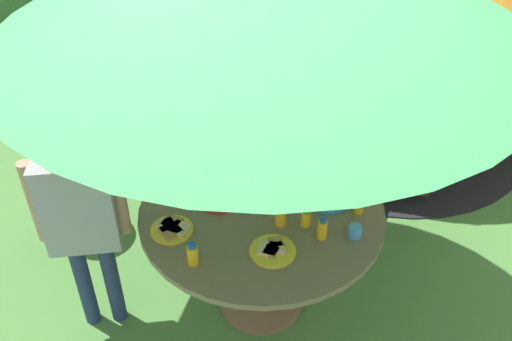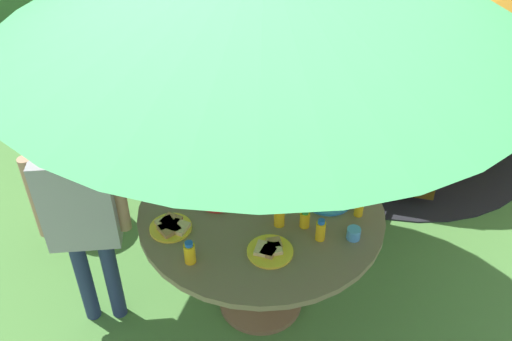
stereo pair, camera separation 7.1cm
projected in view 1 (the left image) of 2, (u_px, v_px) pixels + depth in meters
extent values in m
cube|color=#477A38|center=(261.00, 302.00, 3.28)|extent=(10.00, 10.00, 0.02)
cylinder|color=brown|center=(261.00, 300.00, 3.26)|extent=(0.48, 0.48, 0.03)
cylinder|color=brown|center=(261.00, 260.00, 3.06)|extent=(0.14, 0.14, 0.69)
cylinder|color=#75664C|center=(262.00, 211.00, 2.84)|extent=(1.24, 1.24, 0.03)
cylinder|color=#B7AD8C|center=(262.00, 160.00, 2.65)|extent=(0.04, 0.04, 2.04)
cylinder|color=tan|center=(289.00, 174.00, 3.90)|extent=(0.04, 0.04, 0.40)
cylinder|color=tan|center=(346.00, 189.00, 3.77)|extent=(0.04, 0.04, 0.40)
cylinder|color=tan|center=(310.00, 141.00, 4.22)|extent=(0.04, 0.04, 0.40)
cylinder|color=tan|center=(364.00, 154.00, 4.08)|extent=(0.04, 0.04, 0.40)
cube|color=tan|center=(330.00, 138.00, 3.86)|extent=(0.55, 0.57, 0.04)
cube|color=tan|center=(344.00, 85.00, 3.84)|extent=(0.45, 0.14, 0.56)
cube|color=tan|center=(303.00, 105.00, 3.79)|extent=(0.15, 0.48, 0.03)
cube|color=tan|center=(363.00, 118.00, 3.66)|extent=(0.15, 0.48, 0.03)
ellipsoid|color=orange|center=(404.00, 33.00, 4.15)|extent=(2.18, 1.88, 1.75)
cylinder|color=black|center=(387.00, 131.00, 4.68)|extent=(2.23, 2.23, 0.01)
cube|color=#4B310D|center=(393.00, 143.00, 3.71)|extent=(0.59, 0.05, 0.79)
cylinder|color=brown|center=(78.00, 212.00, 3.70)|extent=(0.34, 0.34, 0.26)
sphere|color=#234C28|center=(69.00, 175.00, 3.51)|extent=(0.42, 0.42, 0.42)
cylinder|color=brown|center=(298.00, 164.00, 3.78)|extent=(0.09, 0.09, 0.65)
cylinder|color=brown|center=(292.00, 178.00, 3.66)|extent=(0.09, 0.09, 0.65)
cube|color=#EA727F|center=(299.00, 91.00, 3.36)|extent=(0.24, 0.39, 0.55)
cylinder|color=#4C3828|center=(307.00, 71.00, 3.50)|extent=(0.07, 0.07, 0.50)
cylinder|color=#4C3828|center=(292.00, 104.00, 3.18)|extent=(0.07, 0.07, 0.50)
sphere|color=#4C3828|center=(303.00, 28.00, 3.12)|extent=(0.25, 0.25, 0.25)
cylinder|color=navy|center=(84.00, 283.00, 2.99)|extent=(0.08, 0.08, 0.60)
cylinder|color=navy|center=(112.00, 280.00, 3.01)|extent=(0.08, 0.08, 0.60)
cube|color=#99999E|center=(78.00, 203.00, 2.66)|extent=(0.39, 0.29, 0.51)
cylinder|color=tan|center=(35.00, 202.00, 2.63)|extent=(0.06, 0.06, 0.46)
cylinder|color=tan|center=(119.00, 195.00, 2.67)|extent=(0.06, 0.06, 0.46)
sphere|color=tan|center=(62.00, 139.00, 2.44)|extent=(0.23, 0.23, 0.23)
cylinder|color=white|center=(180.00, 176.00, 3.00)|extent=(0.13, 0.13, 0.05)
ellipsoid|color=gold|center=(180.00, 171.00, 2.98)|extent=(0.11, 0.11, 0.03)
cylinder|color=#338CD8|center=(327.00, 198.00, 2.89)|extent=(0.25, 0.25, 0.01)
cube|color=tan|center=(338.00, 195.00, 2.88)|extent=(0.10, 0.10, 0.02)
cube|color=#9E7547|center=(325.00, 193.00, 2.90)|extent=(0.10, 0.10, 0.02)
cube|color=tan|center=(324.00, 199.00, 2.86)|extent=(0.09, 0.09, 0.02)
cylinder|color=white|center=(286.00, 167.00, 3.10)|extent=(0.25, 0.25, 0.01)
cube|color=tan|center=(294.00, 164.00, 3.09)|extent=(0.11, 0.11, 0.02)
cube|color=#9E7547|center=(287.00, 162.00, 3.11)|extent=(0.09, 0.09, 0.02)
cube|color=tan|center=(277.00, 165.00, 3.09)|extent=(0.11, 0.11, 0.02)
cube|color=#9E7547|center=(284.00, 170.00, 3.05)|extent=(0.11, 0.11, 0.02)
cylinder|color=yellow|center=(273.00, 251.00, 2.59)|extent=(0.21, 0.21, 0.01)
cube|color=tan|center=(277.00, 249.00, 2.58)|extent=(0.09, 0.09, 0.02)
cube|color=#9E7547|center=(276.00, 243.00, 2.61)|extent=(0.09, 0.09, 0.02)
cube|color=tan|center=(268.00, 249.00, 2.58)|extent=(0.09, 0.09, 0.02)
cube|color=#9E7547|center=(271.00, 251.00, 2.56)|extent=(0.08, 0.08, 0.02)
cylinder|color=red|center=(218.00, 201.00, 2.87)|extent=(0.19, 0.19, 0.01)
cube|color=tan|center=(221.00, 200.00, 2.85)|extent=(0.09, 0.09, 0.02)
cube|color=#9E7547|center=(218.00, 195.00, 2.88)|extent=(0.09, 0.09, 0.02)
cube|color=tan|center=(212.00, 202.00, 2.84)|extent=(0.06, 0.06, 0.02)
cylinder|color=yellow|center=(172.00, 230.00, 2.70)|extent=(0.20, 0.20, 0.01)
cube|color=tan|center=(180.00, 229.00, 2.68)|extent=(0.10, 0.10, 0.02)
cube|color=#9E7547|center=(172.00, 222.00, 2.72)|extent=(0.10, 0.10, 0.02)
cube|color=tan|center=(167.00, 226.00, 2.70)|extent=(0.12, 0.12, 0.02)
cube|color=#9E7547|center=(170.00, 231.00, 2.67)|extent=(0.13, 0.13, 0.02)
cylinder|color=yellow|center=(359.00, 204.00, 2.77)|extent=(0.04, 0.04, 0.11)
cylinder|color=red|center=(361.00, 194.00, 2.74)|extent=(0.03, 0.03, 0.02)
cylinder|color=yellow|center=(306.00, 218.00, 2.71)|extent=(0.05, 0.05, 0.09)
cylinder|color=green|center=(306.00, 210.00, 2.68)|extent=(0.03, 0.03, 0.02)
cylinder|color=yellow|center=(322.00, 230.00, 2.64)|extent=(0.05, 0.05, 0.10)
cylinder|color=blue|center=(323.00, 220.00, 2.60)|extent=(0.03, 0.03, 0.02)
cylinder|color=yellow|center=(281.00, 216.00, 2.71)|extent=(0.05, 0.05, 0.10)
cylinder|color=red|center=(281.00, 207.00, 2.68)|extent=(0.04, 0.04, 0.02)
cylinder|color=yellow|center=(193.00, 255.00, 2.51)|extent=(0.05, 0.05, 0.10)
cylinder|color=blue|center=(192.00, 246.00, 2.47)|extent=(0.04, 0.04, 0.02)
cylinder|color=#4C99D8|center=(355.00, 231.00, 2.66)|extent=(0.07, 0.07, 0.06)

